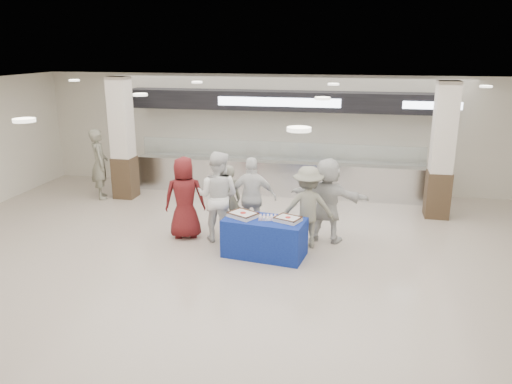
% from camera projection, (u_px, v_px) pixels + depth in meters
% --- Properties ---
extents(ground, '(14.00, 14.00, 0.00)m').
position_uv_depth(ground, '(231.00, 277.00, 8.83)').
color(ground, '#BEB2A2').
rests_on(ground, ground).
extents(serving_line, '(8.70, 0.85, 2.80)m').
position_uv_depth(serving_line, '(280.00, 152.00, 13.58)').
color(serving_line, silver).
rests_on(serving_line, ground).
extents(column_left, '(0.55, 0.55, 3.20)m').
position_uv_depth(column_left, '(123.00, 141.00, 13.12)').
color(column_left, '#382819').
rests_on(column_left, ground).
extents(column_right, '(0.55, 0.55, 3.20)m').
position_uv_depth(column_right, '(442.00, 154.00, 11.57)').
color(column_right, '#382819').
rests_on(column_right, ground).
extents(display_table, '(1.64, 0.99, 0.75)m').
position_uv_depth(display_table, '(265.00, 237.00, 9.66)').
color(display_table, navy).
rests_on(display_table, ground).
extents(sheet_cake_left, '(0.64, 0.60, 0.10)m').
position_uv_depth(sheet_cake_left, '(243.00, 214.00, 9.67)').
color(sheet_cake_left, white).
rests_on(sheet_cake_left, display_table).
extents(sheet_cake_right, '(0.55, 0.50, 0.10)m').
position_uv_depth(sheet_cake_right, '(288.00, 219.00, 9.44)').
color(sheet_cake_right, white).
rests_on(sheet_cake_right, display_table).
extents(cupcake_tray, '(0.39, 0.32, 0.06)m').
position_uv_depth(cupcake_tray, '(268.00, 217.00, 9.57)').
color(cupcake_tray, '#BABBC0').
rests_on(cupcake_tray, display_table).
extents(civilian_maroon, '(0.98, 0.77, 1.75)m').
position_uv_depth(civilian_maroon, '(185.00, 198.00, 10.48)').
color(civilian_maroon, maroon).
rests_on(civilian_maroon, ground).
extents(soldier_a, '(0.64, 0.53, 1.52)m').
position_uv_depth(soldier_a, '(228.00, 199.00, 10.76)').
color(soldier_a, slate).
rests_on(soldier_a, ground).
extents(chef_tall, '(0.98, 0.79, 1.90)m').
position_uv_depth(chef_tall, '(218.00, 196.00, 10.32)').
color(chef_tall, white).
rests_on(chef_tall, ground).
extents(chef_short, '(1.05, 0.52, 1.73)m').
position_uv_depth(chef_short, '(252.00, 198.00, 10.51)').
color(chef_short, white).
rests_on(chef_short, ground).
extents(soldier_b, '(1.18, 0.81, 1.68)m').
position_uv_depth(soldier_b, '(308.00, 207.00, 9.99)').
color(soldier_b, slate).
rests_on(soldier_b, ground).
extents(civilian_white, '(1.72, 0.82, 1.78)m').
position_uv_depth(civilian_white, '(327.00, 200.00, 10.28)').
color(civilian_white, silver).
rests_on(civilian_white, ground).
extents(soldier_bg, '(0.74, 0.81, 1.87)m').
position_uv_depth(soldier_bg, '(100.00, 164.00, 13.21)').
color(soldier_bg, slate).
rests_on(soldier_bg, ground).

